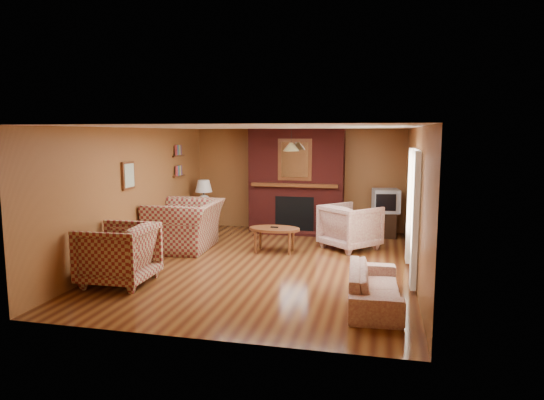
% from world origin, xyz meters
% --- Properties ---
extents(floor, '(6.50, 6.50, 0.00)m').
position_xyz_m(floor, '(0.00, 0.00, 0.00)').
color(floor, '#451F0E').
rests_on(floor, ground).
extents(ceiling, '(6.50, 6.50, 0.00)m').
position_xyz_m(ceiling, '(0.00, 0.00, 2.40)').
color(ceiling, white).
rests_on(ceiling, wall_back).
extents(wall_back, '(6.50, 0.00, 6.50)m').
position_xyz_m(wall_back, '(0.00, 3.25, 1.20)').
color(wall_back, '#945A2D').
rests_on(wall_back, floor).
extents(wall_front, '(6.50, 0.00, 6.50)m').
position_xyz_m(wall_front, '(0.00, -3.25, 1.20)').
color(wall_front, '#945A2D').
rests_on(wall_front, floor).
extents(wall_left, '(0.00, 6.50, 6.50)m').
position_xyz_m(wall_left, '(-2.50, 0.00, 1.20)').
color(wall_left, '#945A2D').
rests_on(wall_left, floor).
extents(wall_right, '(0.00, 6.50, 6.50)m').
position_xyz_m(wall_right, '(2.50, 0.00, 1.20)').
color(wall_right, '#945A2D').
rests_on(wall_right, floor).
extents(fireplace, '(2.20, 0.82, 2.40)m').
position_xyz_m(fireplace, '(0.00, 2.98, 1.18)').
color(fireplace, '#501511').
rests_on(fireplace, floor).
extents(window_right, '(0.10, 1.85, 2.00)m').
position_xyz_m(window_right, '(2.45, -0.20, 1.13)').
color(window_right, beige).
rests_on(window_right, wall_right).
extents(bookshelf, '(0.09, 0.55, 0.71)m').
position_xyz_m(bookshelf, '(-2.44, 1.90, 1.67)').
color(bookshelf, '#5F3216').
rests_on(bookshelf, wall_left).
extents(botanical_print, '(0.05, 0.40, 0.50)m').
position_xyz_m(botanical_print, '(-2.47, -0.30, 1.55)').
color(botanical_print, '#5F3216').
rests_on(botanical_print, wall_left).
extents(pendant_light, '(0.36, 0.36, 0.48)m').
position_xyz_m(pendant_light, '(0.00, 2.30, 2.00)').
color(pendant_light, black).
rests_on(pendant_light, ceiling).
extents(plaid_loveseat, '(1.38, 1.55, 0.96)m').
position_xyz_m(plaid_loveseat, '(-1.85, 0.74, 0.48)').
color(plaid_loveseat, maroon).
rests_on(plaid_loveseat, floor).
extents(plaid_armchair, '(1.05, 1.02, 0.93)m').
position_xyz_m(plaid_armchair, '(-1.95, -1.61, 0.47)').
color(plaid_armchair, maroon).
rests_on(plaid_armchair, floor).
extents(floral_sofa, '(0.76, 1.75, 0.50)m').
position_xyz_m(floral_sofa, '(1.90, -1.66, 0.25)').
color(floral_sofa, beige).
rests_on(floral_sofa, floor).
extents(floral_armchair, '(1.37, 1.37, 0.90)m').
position_xyz_m(floral_armchair, '(1.36, 1.50, 0.45)').
color(floral_armchair, beige).
rests_on(floral_armchair, floor).
extents(coffee_table, '(0.99, 0.62, 0.50)m').
position_xyz_m(coffee_table, '(-0.05, 0.88, 0.43)').
color(coffee_table, '#5F3216').
rests_on(coffee_table, floor).
extents(side_table, '(0.45, 0.45, 0.56)m').
position_xyz_m(side_table, '(-2.10, 2.45, 0.28)').
color(side_table, '#5F3216').
rests_on(side_table, floor).
extents(table_lamp, '(0.40, 0.40, 0.66)m').
position_xyz_m(table_lamp, '(-2.10, 2.45, 0.93)').
color(table_lamp, white).
rests_on(table_lamp, side_table).
extents(tv_stand, '(0.53, 0.48, 0.55)m').
position_xyz_m(tv_stand, '(2.05, 2.80, 0.28)').
color(tv_stand, black).
rests_on(tv_stand, floor).
extents(crt_tv, '(0.64, 0.63, 0.52)m').
position_xyz_m(crt_tv, '(2.05, 2.79, 0.81)').
color(crt_tv, '#9EA0A5').
rests_on(crt_tv, tv_stand).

